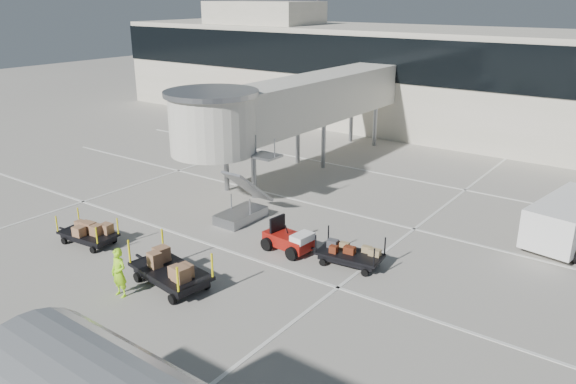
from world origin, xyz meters
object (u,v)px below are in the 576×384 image
ground_worker (119,273)px  belt_loader (235,113)px  suitcase_cart (349,255)px  box_cart_near (169,269)px  box_cart_far (88,234)px  minivan (571,217)px  baggage_tug (289,240)px

ground_worker → belt_loader: belt_loader is taller
suitcase_cart → box_cart_near: box_cart_near is taller
box_cart_near → box_cart_far: box_cart_near is taller
suitcase_cart → belt_loader: belt_loader is taller
box_cart_near → ground_worker: ground_worker is taller
belt_loader → minivan: bearing=-37.9°
box_cart_far → minivan: (17.27, 12.81, 0.73)m
baggage_tug → belt_loader: size_ratio=0.55×
suitcase_cart → belt_loader: 29.07m
box_cart_far → belt_loader: bearing=111.2°
box_cart_far → ground_worker: bearing=-28.6°
box_cart_near → box_cart_far: size_ratio=1.28×
suitcase_cart → belt_loader: bearing=134.1°
ground_worker → minivan: bearing=48.6°
belt_loader → suitcase_cart: bearing=-57.2°
baggage_tug → box_cart_far: size_ratio=0.69×
suitcase_cart → minivan: bearing=42.6°
box_cart_far → box_cart_near: bearing=-9.3°
baggage_tug → box_cart_near: (-2.03, -5.05, 0.07)m
baggage_tug → minivan: 12.58m
suitcase_cart → box_cart_far: bearing=-160.4°
suitcase_cart → box_cart_near: size_ratio=0.79×
baggage_tug → box_cart_far: bearing=-143.1°
baggage_tug → box_cart_far: (-7.70, -4.67, -0.04)m
box_cart_near → baggage_tug: bearing=76.8°
box_cart_near → suitcase_cart: bearing=57.2°
box_cart_near → ground_worker: bearing=-105.1°
baggage_tug → ground_worker: 7.33m
box_cart_near → minivan: 17.57m
box_cart_near → belt_loader: (-17.56, 24.01, 0.13)m
ground_worker → belt_loader: 30.73m
suitcase_cart → box_cart_far: (-10.48, -5.06, 0.04)m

